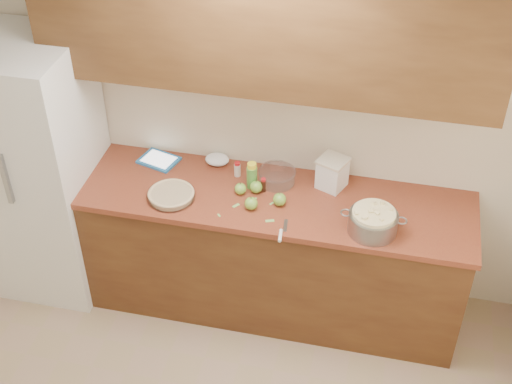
% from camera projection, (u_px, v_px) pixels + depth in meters
% --- Properties ---
extents(room_shell, '(3.60, 3.60, 3.60)m').
position_uv_depth(room_shell, '(184.00, 338.00, 3.00)').
color(room_shell, '#A08268').
rests_on(room_shell, ground).
extents(counter_run, '(2.64, 0.68, 0.92)m').
position_uv_depth(counter_run, '(259.00, 250.00, 4.65)').
color(counter_run, brown).
rests_on(counter_run, ground).
extents(upper_cabinets, '(2.60, 0.34, 0.70)m').
position_uv_depth(upper_cabinets, '(265.00, 29.00, 3.84)').
color(upper_cabinets, brown).
rests_on(upper_cabinets, room_shell).
extents(fridge, '(0.70, 0.70, 1.80)m').
position_uv_depth(fridge, '(40.00, 170.00, 4.59)').
color(fridge, silver).
rests_on(fridge, ground).
extents(pie, '(0.29, 0.29, 0.05)m').
position_uv_depth(pie, '(171.00, 195.00, 4.32)').
color(pie, silver).
rests_on(pie, counter_run).
extents(colander, '(0.38, 0.28, 0.14)m').
position_uv_depth(colander, '(373.00, 222.00, 4.06)').
color(colander, gray).
rests_on(colander, counter_run).
extents(flour_canister, '(0.22, 0.22, 0.20)m').
position_uv_depth(flour_canister, '(332.00, 173.00, 4.37)').
color(flour_canister, white).
rests_on(flour_canister, counter_run).
extents(tablet, '(0.28, 0.24, 0.02)m').
position_uv_depth(tablet, '(159.00, 160.00, 4.63)').
color(tablet, '#2672B7').
rests_on(tablet, counter_run).
extents(paring_knife, '(0.04, 0.21, 0.02)m').
position_uv_depth(paring_knife, '(281.00, 234.00, 4.07)').
color(paring_knife, gray).
rests_on(paring_knife, counter_run).
extents(lemon_bottle, '(0.07, 0.07, 0.18)m').
position_uv_depth(lemon_bottle, '(252.00, 176.00, 4.37)').
color(lemon_bottle, '#4C8C38').
rests_on(lemon_bottle, counter_run).
extents(cinnamon_shaker, '(0.04, 0.04, 0.10)m').
position_uv_depth(cinnamon_shaker, '(237.00, 169.00, 4.49)').
color(cinnamon_shaker, beige).
rests_on(cinnamon_shaker, counter_run).
extents(vanilla_bottle, '(0.03, 0.03, 0.10)m').
position_uv_depth(vanilla_bottle, '(263.00, 185.00, 4.37)').
color(vanilla_bottle, black).
rests_on(vanilla_bottle, counter_run).
extents(mixing_bowl, '(0.24, 0.24, 0.09)m').
position_uv_depth(mixing_bowl, '(277.00, 176.00, 4.44)').
color(mixing_bowl, silver).
rests_on(mixing_bowl, counter_run).
extents(paper_towel, '(0.19, 0.17, 0.06)m').
position_uv_depth(paper_towel, '(217.00, 159.00, 4.60)').
color(paper_towel, white).
rests_on(paper_towel, counter_run).
extents(apple_left, '(0.07, 0.07, 0.08)m').
position_uv_depth(apple_left, '(240.00, 189.00, 4.35)').
color(apple_left, '#71A335').
rests_on(apple_left, counter_run).
extents(apple_center, '(0.08, 0.08, 0.09)m').
position_uv_depth(apple_center, '(256.00, 187.00, 4.36)').
color(apple_center, '#71A335').
rests_on(apple_center, counter_run).
extents(apple_front, '(0.08, 0.08, 0.09)m').
position_uv_depth(apple_front, '(251.00, 203.00, 4.24)').
color(apple_front, '#71A335').
rests_on(apple_front, counter_run).
extents(apple_extra, '(0.08, 0.08, 0.09)m').
position_uv_depth(apple_extra, '(280.00, 199.00, 4.26)').
color(apple_extra, '#71A335').
rests_on(apple_extra, counter_run).
extents(peel_a, '(0.06, 0.04, 0.00)m').
position_uv_depth(peel_a, '(270.00, 221.00, 4.17)').
color(peel_a, '#87BF5D').
rests_on(peel_a, counter_run).
extents(peel_b, '(0.03, 0.03, 0.00)m').
position_uv_depth(peel_b, '(272.00, 203.00, 4.30)').
color(peel_b, '#87BF5D').
rests_on(peel_b, counter_run).
extents(peel_c, '(0.03, 0.03, 0.00)m').
position_uv_depth(peel_c, '(219.00, 215.00, 4.21)').
color(peel_c, '#87BF5D').
rests_on(peel_c, counter_run).
extents(peel_d, '(0.02, 0.03, 0.00)m').
position_uv_depth(peel_d, '(255.00, 199.00, 4.33)').
color(peel_d, '#87BF5D').
rests_on(peel_d, counter_run).
extents(peel_e, '(0.04, 0.03, 0.00)m').
position_uv_depth(peel_e, '(253.00, 207.00, 4.27)').
color(peel_e, '#87BF5D').
rests_on(peel_e, counter_run).
extents(peel_f, '(0.04, 0.05, 0.00)m').
position_uv_depth(peel_f, '(236.00, 206.00, 4.28)').
color(peel_f, '#87BF5D').
rests_on(peel_f, counter_run).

